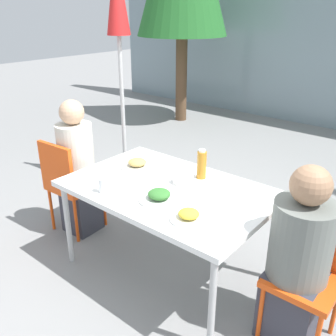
% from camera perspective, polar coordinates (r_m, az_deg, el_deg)
% --- Properties ---
extents(ground_plane, '(24.00, 24.00, 0.00)m').
position_cam_1_polar(ground_plane, '(3.10, 0.00, -15.09)').
color(ground_plane, gray).
extents(dining_table, '(1.48, 0.96, 0.73)m').
position_cam_1_polar(dining_table, '(2.73, 0.00, -3.88)').
color(dining_table, white).
rests_on(dining_table, ground).
extents(chair_left, '(0.42, 0.42, 0.88)m').
position_cam_1_polar(chair_left, '(3.41, -15.02, -1.80)').
color(chair_left, '#E54C14').
rests_on(chair_left, ground).
extents(person_left, '(0.31, 0.31, 1.23)m').
position_cam_1_polar(person_left, '(3.39, -13.58, -0.47)').
color(person_left, '#383842').
rests_on(person_left, ground).
extents(chair_right, '(0.40, 0.40, 0.88)m').
position_cam_1_polar(chair_right, '(2.46, 20.93, -13.36)').
color(chair_right, '#E54C14').
rests_on(chair_right, ground).
extents(person_right, '(0.36, 0.36, 1.17)m').
position_cam_1_polar(person_right, '(2.39, 19.21, -13.41)').
color(person_right, '#383842').
rests_on(person_right, ground).
extents(closed_umbrella, '(0.36, 0.36, 2.47)m').
position_cam_1_polar(closed_umbrella, '(4.05, -7.56, 21.04)').
color(closed_umbrella, '#333333').
rests_on(closed_umbrella, ground).
extents(plate_0, '(0.24, 0.24, 0.07)m').
position_cam_1_polar(plate_0, '(2.30, 3.17, -7.30)').
color(plate_0, white).
rests_on(plate_0, dining_table).
extents(plate_1, '(0.27, 0.27, 0.07)m').
position_cam_1_polar(plate_1, '(3.03, -4.70, 0.61)').
color(plate_1, white).
rests_on(plate_1, dining_table).
extents(plate_2, '(0.28, 0.28, 0.08)m').
position_cam_1_polar(plate_2, '(2.52, -1.35, -4.32)').
color(plate_2, white).
rests_on(plate_2, dining_table).
extents(bottle, '(0.07, 0.07, 0.23)m').
position_cam_1_polar(bottle, '(2.81, 5.15, 0.54)').
color(bottle, '#B7751E').
rests_on(bottle, dining_table).
extents(drinking_cup, '(0.07, 0.07, 0.11)m').
position_cam_1_polar(drinking_cup, '(2.65, -9.83, -2.59)').
color(drinking_cup, white).
rests_on(drinking_cup, dining_table).
extents(salad_bowl, '(0.15, 0.15, 0.05)m').
position_cam_1_polar(salad_bowl, '(2.76, 2.30, -1.75)').
color(salad_bowl, white).
rests_on(salad_bowl, dining_table).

